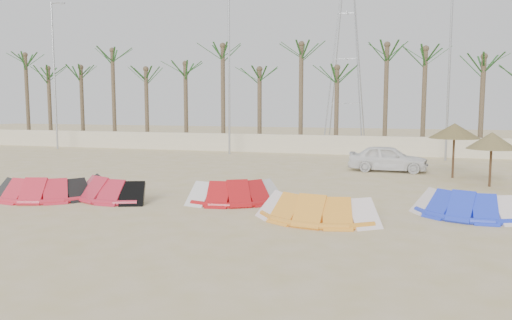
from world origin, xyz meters
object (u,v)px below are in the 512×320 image
(kite_red_left, at_px, (46,188))
(kite_red_right, at_px, (239,190))
(kite_red_mid, at_px, (113,187))
(kite_blue, at_px, (463,203))
(parasol_mid, at_px, (492,141))
(kite_orange, at_px, (317,206))
(car, at_px, (388,158))
(parasol_left, at_px, (454,131))

(kite_red_left, bearing_deg, kite_red_right, 11.86)
(kite_red_left, distance_m, kite_red_mid, 2.41)
(kite_red_left, distance_m, kite_red_right, 7.09)
(kite_blue, bearing_deg, kite_red_mid, -177.95)
(kite_red_left, height_order, parasol_mid, parasol_mid)
(kite_red_left, height_order, kite_orange, same)
(kite_red_left, height_order, kite_red_mid, same)
(kite_red_mid, bearing_deg, parasol_mid, 25.86)
(kite_orange, relative_size, car, 0.95)
(kite_red_mid, distance_m, car, 14.07)
(kite_red_mid, distance_m, parasol_left, 15.43)
(kite_red_mid, relative_size, parasol_left, 1.55)
(kite_orange, xyz_separation_m, car, (1.72, 11.68, 0.25))
(kite_red_right, relative_size, kite_blue, 1.08)
(kite_red_mid, distance_m, parasol_mid, 15.36)
(kite_red_left, relative_size, kite_red_right, 1.00)
(kite_red_left, relative_size, kite_orange, 1.00)
(parasol_mid, bearing_deg, kite_orange, -126.80)
(kite_red_mid, distance_m, kite_red_right, 4.72)
(parasol_left, bearing_deg, kite_red_left, -146.64)
(kite_red_left, relative_size, parasol_mid, 1.64)
(car, bearing_deg, kite_red_right, 154.95)
(car, bearing_deg, kite_blue, -164.40)
(kite_red_left, distance_m, parasol_left, 17.76)
(kite_red_mid, height_order, car, car)
(kite_orange, distance_m, car, 11.81)
(parasol_left, bearing_deg, car, 153.33)
(parasol_left, height_order, parasol_mid, parasol_left)
(kite_red_right, xyz_separation_m, parasol_mid, (9.08, 6.06, 1.51))
(kite_orange, xyz_separation_m, parasol_left, (4.71, 10.18, 1.79))
(kite_red_mid, relative_size, kite_orange, 1.05)
(kite_red_left, xyz_separation_m, kite_red_mid, (2.26, 0.85, 0.00))
(kite_red_right, bearing_deg, kite_orange, -31.65)
(kite_blue, relative_size, car, 0.88)
(kite_red_right, bearing_deg, kite_red_left, -168.14)
(parasol_mid, height_order, car, parasol_mid)
(parasol_mid, bearing_deg, car, 138.91)
(kite_red_left, xyz_separation_m, kite_red_right, (6.94, 1.46, -0.00))
(kite_red_left, distance_m, car, 16.26)
(kite_orange, bearing_deg, kite_red_right, 148.35)
(kite_blue, distance_m, car, 10.26)
(kite_red_mid, distance_m, kite_orange, 7.90)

